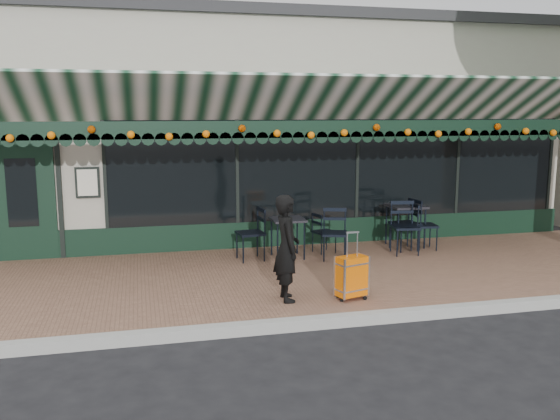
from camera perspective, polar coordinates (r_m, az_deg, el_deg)
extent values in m
plane|color=black|center=(8.06, 7.91, -10.61)|extent=(80.00, 80.00, 0.00)
cube|color=brown|center=(9.83, 3.66, -6.34)|extent=(18.00, 4.00, 0.15)
cube|color=#9E9E99|center=(7.96, 8.13, -10.29)|extent=(18.00, 0.16, 0.15)
cube|color=#A8A092|center=(15.30, -2.93, 7.62)|extent=(12.00, 8.00, 4.50)
cube|color=black|center=(11.77, 6.50, 4.06)|extent=(9.20, 0.04, 2.00)
cube|color=black|center=(11.29, -23.53, 1.05)|extent=(1.10, 0.07, 2.20)
cube|color=silver|center=(11.08, -18.04, 2.53)|extent=(0.42, 0.04, 0.55)
cube|color=black|center=(9.96, 2.92, 7.79)|extent=(12.00, 0.03, 0.28)
cylinder|color=orange|center=(9.90, 3.01, 7.67)|extent=(11.60, 0.12, 0.12)
imported|color=black|center=(8.18, 0.65, -3.67)|extent=(0.36, 0.54, 1.48)
cube|color=#E06007|center=(8.37, 6.91, -6.32)|extent=(0.47, 0.35, 0.56)
cube|color=black|center=(8.46, 6.86, -8.31)|extent=(0.47, 0.35, 0.06)
cube|color=silver|center=(8.26, 6.97, -3.31)|extent=(0.19, 0.08, 0.34)
cube|color=black|center=(11.68, 12.03, 0.37)|extent=(0.66, 0.66, 0.04)
cylinder|color=black|center=(11.39, 11.30, -1.92)|extent=(0.03, 0.03, 0.77)
cylinder|color=black|center=(11.63, 13.77, -1.77)|extent=(0.03, 0.03, 0.77)
cylinder|color=black|center=(11.88, 10.19, -1.41)|extent=(0.03, 0.03, 0.77)
cylinder|color=black|center=(12.11, 12.58, -1.28)|extent=(0.03, 0.03, 0.77)
cube|color=black|center=(10.55, 0.75, -0.92)|extent=(0.58, 0.58, 0.04)
cylinder|color=black|center=(10.34, -0.23, -3.16)|extent=(0.03, 0.03, 0.68)
cylinder|color=black|center=(10.46, 2.36, -3.02)|extent=(0.03, 0.03, 0.68)
cylinder|color=black|center=(10.80, -0.82, -2.61)|extent=(0.03, 0.03, 0.68)
cylinder|color=black|center=(10.91, 1.66, -2.49)|extent=(0.03, 0.03, 0.68)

